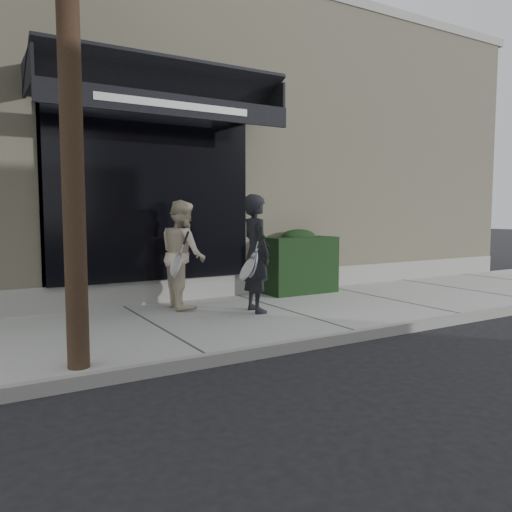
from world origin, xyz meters
TOP-DOWN VIEW (x-y plane):
  - ground at (0.00, 0.00)m, footprint 80.00×80.00m
  - sidewalk at (0.00, 0.00)m, footprint 20.00×3.00m
  - curb at (0.00, -1.55)m, footprint 20.00×0.10m
  - building_facade at (-0.01, 4.96)m, footprint 14.30×8.04m
  - hedge at (1.10, 1.25)m, footprint 1.30×0.70m
  - pedestrian_front at (-0.45, 0.11)m, footprint 0.67×0.79m
  - pedestrian_back at (-1.23, 0.95)m, footprint 0.68×0.89m

SIDE VIEW (x-z plane):
  - ground at x=0.00m, z-range 0.00..0.00m
  - sidewalk at x=0.00m, z-range 0.00..0.12m
  - curb at x=0.00m, z-range 0.00..0.14m
  - hedge at x=1.10m, z-range 0.09..1.23m
  - pedestrian_back at x=-1.23m, z-range 0.12..1.74m
  - pedestrian_front at x=-0.45m, z-range 0.12..1.81m
  - building_facade at x=-0.01m, z-range -0.08..5.56m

